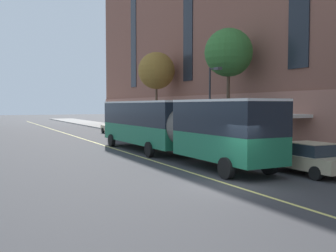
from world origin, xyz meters
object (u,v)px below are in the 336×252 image
at_px(parked_car_navy_0, 140,131).
at_px(street_tree_far_uptown, 229,53).
at_px(city_bus, 169,124).
at_px(street_tree_far_downtown, 156,71).
at_px(parked_car_champagne_4, 307,158).
at_px(street_lamp, 212,97).
at_px(parked_car_champagne_5, 114,127).
at_px(parked_car_navy_3, 208,142).

distance_m(parked_car_navy_0, street_tree_far_uptown, 12.13).
relative_size(city_bus, street_tree_far_downtown, 2.07).
bearing_deg(parked_car_champagne_4, street_tree_far_uptown, 71.59).
bearing_deg(street_lamp, parked_car_navy_0, 100.16).
relative_size(parked_car_navy_0, parked_car_champagne_4, 0.98).
bearing_deg(parked_car_champagne_5, city_bus, -98.83).
height_order(parked_car_champagne_5, street_tree_far_downtown, street_tree_far_downtown).
bearing_deg(city_bus, parked_car_navy_3, 7.95).
xyz_separation_m(city_bus, parked_car_navy_3, (3.21, 0.45, -1.34)).
relative_size(parked_car_navy_0, parked_car_navy_3, 1.06).
bearing_deg(parked_car_navy_0, street_tree_far_downtown, 51.16).
relative_size(street_tree_far_downtown, street_lamp, 1.52).
height_order(parked_car_navy_0, street_lamp, street_lamp).
distance_m(city_bus, parked_car_navy_0, 13.68).
height_order(street_tree_far_uptown, street_tree_far_downtown, street_tree_far_uptown).
relative_size(street_tree_far_uptown, street_tree_far_downtown, 1.02).
height_order(parked_car_navy_3, parked_car_champagne_5, same).
bearing_deg(parked_car_navy_0, city_bus, -104.00).
bearing_deg(street_tree_far_uptown, street_tree_far_downtown, 90.00).
bearing_deg(parked_car_champagne_5, parked_car_navy_0, -90.17).
xyz_separation_m(parked_car_champagne_5, street_tree_far_downtown, (4.14, -2.96, 6.51)).
bearing_deg(street_lamp, parked_car_champagne_5, 95.63).
relative_size(parked_car_navy_0, street_tree_far_downtown, 0.49).
bearing_deg(parked_car_champagne_4, city_bus, 109.93).
bearing_deg(parked_car_navy_0, parked_car_champagne_5, 89.83).
distance_m(parked_car_champagne_4, street_tree_far_uptown, 15.20).
height_order(parked_car_champagne_5, street_tree_far_uptown, street_tree_far_uptown).
bearing_deg(parked_car_champagne_4, parked_car_navy_3, 89.83).
xyz_separation_m(street_tree_far_uptown, street_tree_far_downtown, (0.00, 14.28, -0.34)).
bearing_deg(street_tree_far_downtown, street_tree_far_uptown, -90.00).
distance_m(city_bus, parked_car_navy_3, 3.50).
distance_m(parked_car_navy_0, parked_car_champagne_5, 8.14).
bearing_deg(parked_car_navy_3, parked_car_champagne_5, 89.69).
xyz_separation_m(parked_car_champagne_5, street_lamp, (1.81, -18.37, 3.17)).
bearing_deg(parked_car_navy_3, parked_car_champagne_4, -90.17).
bearing_deg(parked_car_navy_3, street_tree_far_downtown, 76.65).
xyz_separation_m(parked_car_navy_3, parked_car_champagne_4, (-0.03, -9.21, 0.00)).
bearing_deg(street_tree_far_uptown, parked_car_champagne_4, -108.41).
height_order(city_bus, parked_car_champagne_5, city_bus).
height_order(parked_car_navy_0, parked_car_champagne_5, same).
distance_m(parked_car_champagne_4, street_tree_far_downtown, 28.24).
height_order(parked_car_navy_0, street_tree_far_uptown, street_tree_far_uptown).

